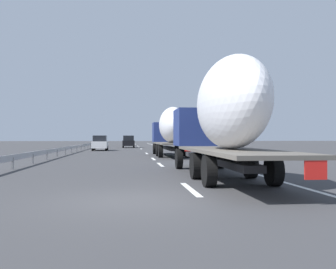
# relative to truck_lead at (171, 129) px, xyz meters

# --- Properties ---
(ground_plane) EXTENTS (260.00, 260.00, 0.00)m
(ground_plane) POSITION_rel_truck_lead_xyz_m (17.05, 3.60, -2.39)
(ground_plane) COLOR #38383A
(lane_stripe_0) EXTENTS (3.20, 0.20, 0.01)m
(lane_stripe_0) POSITION_rel_truck_lead_xyz_m (-20.95, 1.80, -2.38)
(lane_stripe_0) COLOR white
(lane_stripe_0) RESTS_ON ground_plane
(lane_stripe_1) EXTENTS (3.20, 0.20, 0.01)m
(lane_stripe_1) POSITION_rel_truck_lead_xyz_m (-10.13, 1.80, -2.38)
(lane_stripe_1) COLOR white
(lane_stripe_1) RESTS_ON ground_plane
(lane_stripe_2) EXTENTS (3.20, 0.20, 0.01)m
(lane_stripe_2) POSITION_rel_truck_lead_xyz_m (-4.08, 1.80, -2.38)
(lane_stripe_2) COLOR white
(lane_stripe_2) RESTS_ON ground_plane
(lane_stripe_3) EXTENTS (3.20, 0.20, 0.01)m
(lane_stripe_3) POSITION_rel_truck_lead_xyz_m (5.98, 1.80, -2.38)
(lane_stripe_3) COLOR white
(lane_stripe_3) RESTS_ON ground_plane
(lane_stripe_4) EXTENTS (3.20, 0.20, 0.01)m
(lane_stripe_4) POSITION_rel_truck_lead_xyz_m (21.55, 1.80, -2.38)
(lane_stripe_4) COLOR white
(lane_stripe_4) RESTS_ON ground_plane
(lane_stripe_5) EXTENTS (3.20, 0.20, 0.01)m
(lane_stripe_5) POSITION_rel_truck_lead_xyz_m (32.25, 1.80, -2.38)
(lane_stripe_5) COLOR white
(lane_stripe_5) RESTS_ON ground_plane
(lane_stripe_6) EXTENTS (3.20, 0.20, 0.01)m
(lane_stripe_6) POSITION_rel_truck_lead_xyz_m (40.25, 1.80, -2.38)
(lane_stripe_6) COLOR white
(lane_stripe_6) RESTS_ON ground_plane
(lane_stripe_7) EXTENTS (3.20, 0.20, 0.01)m
(lane_stripe_7) POSITION_rel_truck_lead_xyz_m (55.43, 1.80, -2.38)
(lane_stripe_7) COLOR white
(lane_stripe_7) RESTS_ON ground_plane
(lane_stripe_8) EXTENTS (3.20, 0.20, 0.01)m
(lane_stripe_8) POSITION_rel_truck_lead_xyz_m (64.75, 1.80, -2.38)
(lane_stripe_8) COLOR white
(lane_stripe_8) RESTS_ON ground_plane
(edge_line_right) EXTENTS (110.00, 0.20, 0.01)m
(edge_line_right) POSITION_rel_truck_lead_xyz_m (22.05, -1.90, -2.38)
(edge_line_right) COLOR white
(edge_line_right) RESTS_ON ground_plane
(truck_lead) EXTENTS (12.25, 2.55, 4.18)m
(truck_lead) POSITION_rel_truck_lead_xyz_m (0.00, 0.00, 0.00)
(truck_lead) COLOR navy
(truck_lead) RESTS_ON ground_plane
(truck_trailing) EXTENTS (13.43, 2.55, 4.58)m
(truck_trailing) POSITION_rel_truck_lead_xyz_m (-17.96, 0.00, 0.15)
(truck_trailing) COLOR navy
(truck_trailing) RESTS_ON ground_plane
(car_black_suv) EXTENTS (4.17, 1.92, 1.95)m
(car_black_suv) POSITION_rel_truck_lead_xyz_m (28.21, 3.59, -1.42)
(car_black_suv) COLOR black
(car_black_suv) RESTS_ON ground_plane
(car_white_van) EXTENTS (4.26, 1.85, 1.88)m
(car_white_van) POSITION_rel_truck_lead_xyz_m (15.16, 7.16, -1.44)
(car_white_van) COLOR white
(car_white_van) RESTS_ON ground_plane
(road_sign) EXTENTS (0.10, 0.90, 3.48)m
(road_sign) POSITION_rel_truck_lead_xyz_m (15.72, -3.10, 0.00)
(road_sign) COLOR gray
(road_sign) RESTS_ON ground_plane
(tree_0) EXTENTS (3.67, 3.67, 6.88)m
(tree_0) POSITION_rel_truck_lead_xyz_m (16.86, -7.40, 1.72)
(tree_0) COLOR #472D19
(tree_0) RESTS_ON ground_plane
(tree_1) EXTENTS (2.63, 2.63, 5.56)m
(tree_1) POSITION_rel_truck_lead_xyz_m (57.44, -8.91, 1.04)
(tree_1) COLOR #472D19
(tree_1) RESTS_ON ground_plane
(tree_2) EXTENTS (3.62, 3.62, 6.72)m
(tree_2) POSITION_rel_truck_lead_xyz_m (60.48, -8.42, 1.62)
(tree_2) COLOR #472D19
(tree_2) RESTS_ON ground_plane
(guardrail_median) EXTENTS (94.00, 0.10, 0.76)m
(guardrail_median) POSITION_rel_truck_lead_xyz_m (20.05, 9.60, -1.81)
(guardrail_median) COLOR #9EA0A5
(guardrail_median) RESTS_ON ground_plane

